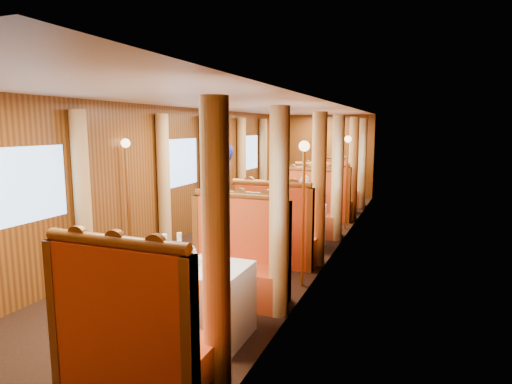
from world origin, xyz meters
The scene contains 47 objects.
floor centered at (0.00, 0.00, 0.00)m, with size 3.00×12.00×0.01m, color black, non-canonical shape.
ceiling centered at (0.00, 0.00, 2.50)m, with size 3.00×12.00×0.01m, color silver, non-canonical shape.
wall_far centered at (0.00, 6.00, 1.25)m, with size 3.00×2.50×0.01m, color brown, non-canonical shape.
wall_left centered at (-1.50, 0.00, 1.25)m, with size 12.00×2.50×0.01m, color brown, non-canonical shape.
wall_right centered at (1.50, 0.00, 1.25)m, with size 12.00×2.50×0.01m, color brown, non-canonical shape.
doorway_far centered at (0.00, 5.97, 1.00)m, with size 0.80×0.04×2.00m, color brown.
table_near centered at (0.75, -3.50, 0.38)m, with size 1.05×0.72×0.75m, color white.
banquette_near_fwd centered at (0.75, -4.51, 0.42)m, with size 1.30×0.55×1.34m.
banquette_near_aft centered at (0.75, -2.49, 0.42)m, with size 1.30×0.55×1.34m.
table_mid centered at (0.75, 0.00, 0.38)m, with size 1.05×0.72×0.75m, color white.
banquette_mid_fwd centered at (0.75, -1.01, 0.42)m, with size 1.30×0.55×1.34m.
banquette_mid_aft centered at (0.75, 1.01, 0.42)m, with size 1.30×0.55×1.34m.
table_far centered at (0.75, 3.50, 0.38)m, with size 1.05×0.72×0.75m, color white.
banquette_far_fwd centered at (0.75, 2.49, 0.42)m, with size 1.30×0.55×1.34m.
banquette_far_aft centered at (0.75, 4.51, 0.42)m, with size 1.30×0.55×1.34m.
tea_tray centered at (0.61, -3.57, 0.76)m, with size 0.34×0.26×0.01m, color silver.
teapot_left centered at (0.57, -3.61, 0.81)m, with size 0.15×0.11×0.12m, color silver, non-canonical shape.
teapot_right centered at (0.74, -3.63, 0.81)m, with size 0.16×0.12×0.13m, color silver, non-canonical shape.
teapot_back centered at (0.68, -3.42, 0.81)m, with size 0.16×0.12×0.13m, color silver, non-canonical shape.
fruit_plate centered at (1.01, -3.59, 0.77)m, with size 0.21×0.21×0.05m.
cup_inboard centered at (0.35, -3.42, 0.86)m, with size 0.08×0.08×0.26m.
cup_outboard centered at (0.46, -3.32, 0.86)m, with size 0.08×0.08×0.26m.
rose_vase_mid centered at (0.75, -0.01, 0.93)m, with size 0.06×0.06×0.36m.
rose_vase_far centered at (0.75, 3.53, 0.93)m, with size 0.06×0.06×0.36m.
window_left_near centered at (-1.49, -3.50, 1.45)m, with size 1.20×0.90×0.01m, color #7FADE5, non-canonical shape.
curtain_left_near_b centered at (-1.38, -2.72, 1.18)m, with size 0.22×0.22×2.35m, color #DCB371.
window_right_near centered at (1.49, -3.50, 1.45)m, with size 1.20×0.90×0.01m, color #7FADE5, non-canonical shape.
curtain_right_near_a centered at (1.38, -4.28, 1.18)m, with size 0.22×0.22×2.35m, color #DCB371.
curtain_right_near_b centered at (1.38, -2.72, 1.18)m, with size 0.22×0.22×2.35m, color #DCB371.
window_left_mid centered at (-1.49, 0.00, 1.45)m, with size 1.20×0.90×0.01m, color #7FADE5, non-canonical shape.
curtain_left_mid_a centered at (-1.38, -0.78, 1.18)m, with size 0.22×0.22×2.35m, color #DCB371.
curtain_left_mid_b centered at (-1.38, 0.78, 1.18)m, with size 0.22×0.22×2.35m, color #DCB371.
window_right_mid centered at (1.49, 0.00, 1.45)m, with size 1.20×0.90×0.01m, color #7FADE5, non-canonical shape.
curtain_right_mid_a centered at (1.38, -0.78, 1.18)m, with size 0.22×0.22×2.35m, color #DCB371.
curtain_right_mid_b centered at (1.38, 0.78, 1.18)m, with size 0.22×0.22×2.35m, color #DCB371.
window_left_far centered at (-1.49, 3.50, 1.45)m, with size 1.20×0.90×0.01m, color #7FADE5, non-canonical shape.
curtain_left_far_a centered at (-1.38, 2.72, 1.18)m, with size 0.22×0.22×2.35m, color #DCB371.
curtain_left_far_b centered at (-1.38, 4.28, 1.18)m, with size 0.22×0.22×2.35m, color #DCB371.
window_right_far centered at (1.49, 3.50, 1.45)m, with size 1.20×0.90×0.01m, color #7FADE5, non-canonical shape.
curtain_right_far_a centered at (1.38, 2.72, 1.18)m, with size 0.22×0.22×2.35m, color #DCB371.
curtain_right_far_b centered at (1.38, 4.28, 1.18)m, with size 0.22×0.22×2.35m, color #DCB371.
sconce_left_fore centered at (-1.40, -1.75, 1.38)m, with size 0.14×0.14×1.95m.
sconce_right_fore centered at (1.40, -1.75, 1.38)m, with size 0.14×0.14×1.95m.
sconce_left_aft centered at (-1.40, 1.75, 1.38)m, with size 0.14×0.14×1.95m.
sconce_right_aft centered at (1.40, 1.75, 1.38)m, with size 0.14×0.14×1.95m.
steward centered at (-0.84, 0.51, 0.90)m, with size 0.65×0.43×1.79m, color navy.
passenger centered at (0.75, 0.80, 0.74)m, with size 0.40×0.44×0.76m.
Camera 1 is at (2.81, -7.13, 2.12)m, focal length 30.00 mm.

